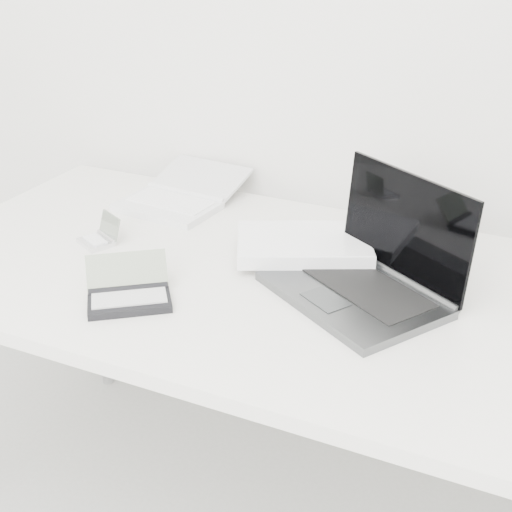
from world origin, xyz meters
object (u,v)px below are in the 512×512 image
at_px(desk, 277,297).
at_px(palmtop_charcoal, 129,294).
at_px(laptop_large, 339,261).
at_px(netbook_open_white, 178,198).

xyz_separation_m(desk, palmtop_charcoal, (-0.22, -0.21, 0.06)).
relative_size(laptop_large, palmtop_charcoal, 2.61).
bearing_deg(laptop_large, netbook_open_white, -170.16).
bearing_deg(desk, laptop_large, 25.09).
distance_m(netbook_open_white, palmtop_charcoal, 0.50).
relative_size(desk, laptop_large, 2.99).
bearing_deg(desk, netbook_open_white, 146.40).
relative_size(laptop_large, netbook_open_white, 1.62).
height_order(laptop_large, netbook_open_white, laptop_large).
bearing_deg(desk, palmtop_charcoal, -135.83).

